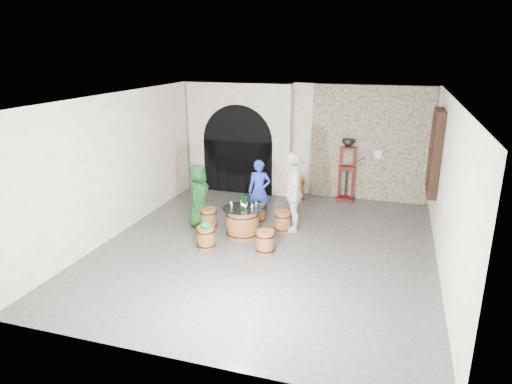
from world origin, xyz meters
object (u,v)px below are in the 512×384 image
(barrel_stool_near_left, at_px, (206,237))
(person_blue, at_px, (259,191))
(barrel_table, at_px, (243,222))
(barrel_stool_left, at_px, (209,218))
(barrel_stool_far, at_px, (257,213))
(person_white, at_px, (293,192))
(person_green, at_px, (199,195))
(wine_bottle_center, at_px, (245,204))
(barrel_stool_near_right, at_px, (265,242))
(corking_press, at_px, (347,165))
(wine_bottle_left, at_px, (243,203))
(barrel_stool_right, at_px, (283,221))
(side_barrel, at_px, (296,189))
(wine_bottle_right, at_px, (246,202))

(barrel_stool_near_left, bearing_deg, person_blue, 72.40)
(barrel_table, relative_size, barrel_stool_left, 1.84)
(barrel_table, xyz_separation_m, person_blue, (0.06, 1.12, 0.42))
(barrel_stool_far, bearing_deg, person_white, -15.43)
(person_green, distance_m, wine_bottle_center, 1.39)
(barrel_stool_far, distance_m, barrel_stool_near_right, 1.79)
(person_green, distance_m, corking_press, 4.36)
(person_blue, height_order, corking_press, corking_press)
(barrel_table, height_order, barrel_stool_left, barrel_table)
(barrel_stool_near_left, bearing_deg, barrel_table, 55.71)
(barrel_stool_near_right, distance_m, barrel_stool_near_left, 1.29)
(barrel_table, bearing_deg, wine_bottle_left, -52.09)
(barrel_stool_near_right, xyz_separation_m, person_green, (-1.95, 1.01, 0.52))
(barrel_stool_far, height_order, wine_bottle_left, wine_bottle_left)
(barrel_table, distance_m, person_blue, 1.20)
(barrel_stool_right, bearing_deg, corking_press, 67.44)
(barrel_stool_left, distance_m, corking_press, 4.28)
(barrel_stool_right, xyz_separation_m, person_green, (-2.02, -0.24, 0.52))
(barrel_stool_right, xyz_separation_m, wine_bottle_center, (-0.70, -0.67, 0.59))
(barrel_stool_left, xyz_separation_m, barrel_stool_right, (1.74, 0.32, 0.00))
(side_barrel, relative_size, corking_press, 0.39)
(barrel_stool_far, xyz_separation_m, wine_bottle_right, (0.01, -0.93, 0.59))
(wine_bottle_left, distance_m, side_barrel, 2.97)
(barrel_table, height_order, wine_bottle_center, wine_bottle_center)
(wine_bottle_right, xyz_separation_m, side_barrel, (0.54, 2.79, -0.49))
(person_white, height_order, corking_press, person_white)
(person_blue, distance_m, corking_press, 2.91)
(barrel_stool_near_left, bearing_deg, corking_press, 59.01)
(person_green, height_order, side_barrel, person_green)
(side_barrel, bearing_deg, barrel_stool_left, -121.14)
(barrel_stool_far, distance_m, person_green, 1.52)
(barrel_stool_near_right, bearing_deg, barrel_stool_near_left, -173.35)
(barrel_stool_left, height_order, barrel_stool_near_left, same)
(barrel_stool_left, bearing_deg, wine_bottle_right, -11.94)
(side_barrel, bearing_deg, barrel_stool_far, -106.63)
(wine_bottle_right, bearing_deg, person_blue, 90.16)
(barrel_stool_left, height_order, person_blue, person_blue)
(barrel_stool_far, xyz_separation_m, barrel_stool_near_right, (0.68, -1.65, 0.00))
(person_blue, relative_size, corking_press, 0.88)
(wine_bottle_left, bearing_deg, barrel_table, 127.91)
(barrel_stool_left, bearing_deg, barrel_stool_far, 35.65)
(barrel_stool_right, distance_m, corking_press, 3.07)
(wine_bottle_center, relative_size, corking_press, 0.19)
(person_green, distance_m, wine_bottle_left, 1.29)
(person_white, bearing_deg, wine_bottle_center, -65.60)
(wine_bottle_center, distance_m, wine_bottle_right, 0.14)
(barrel_table, distance_m, barrel_stool_right, 0.99)
(barrel_stool_left, height_order, corking_press, corking_press)
(barrel_stool_left, height_order, person_white, person_white)
(person_white, distance_m, wine_bottle_right, 1.15)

